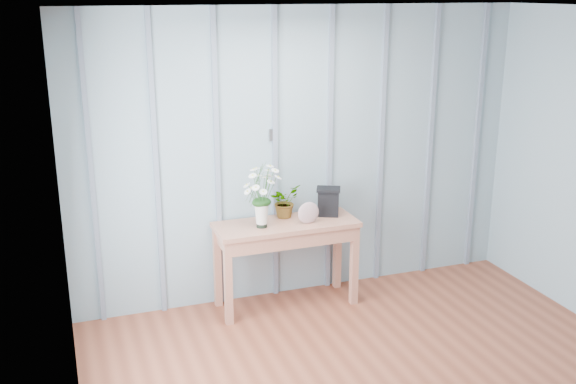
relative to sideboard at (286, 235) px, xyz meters
name	(u,v)px	position (x,y,z in m)	size (l,w,h in m)	color
room_shell	(376,91)	(0.24, -1.08, 1.35)	(4.00, 4.50, 2.50)	#90ABB6
sideboard	(286,235)	(0.00, 0.00, 0.00)	(1.20, 0.45, 0.75)	#AD6D54
daisy_vase	(261,187)	(-0.22, -0.04, 0.46)	(0.39, 0.30, 0.55)	black
spider_plant	(284,201)	(0.04, 0.14, 0.25)	(0.25, 0.22, 0.28)	#103610
felt_disc_vessel	(308,213)	(0.17, -0.09, 0.21)	(0.19, 0.05, 0.19)	#864458
carved_box	(328,201)	(0.41, 0.06, 0.24)	(0.25, 0.22, 0.24)	black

